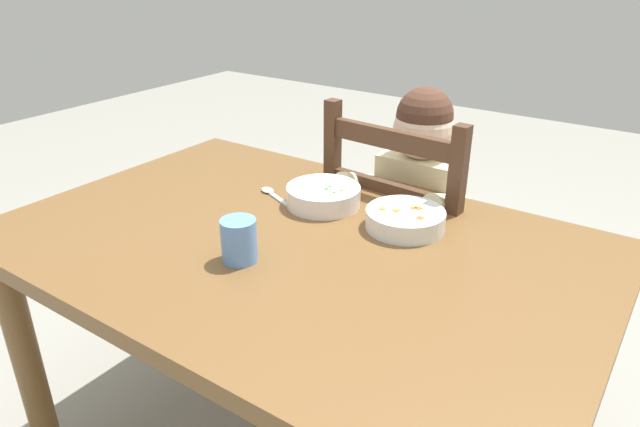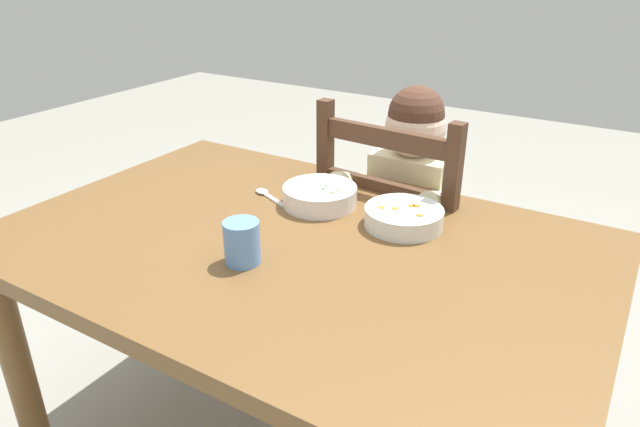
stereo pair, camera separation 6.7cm
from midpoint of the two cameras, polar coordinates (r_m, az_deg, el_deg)
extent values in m
cube|color=brown|center=(1.30, -4.02, -3.42)|extent=(1.34, 0.88, 0.04)
cylinder|color=brown|center=(1.70, -28.68, -13.81)|extent=(0.07, 0.07, 0.68)
cylinder|color=brown|center=(2.06, -11.46, -3.88)|extent=(0.07, 0.07, 0.68)
cylinder|color=brown|center=(1.62, 22.79, -14.38)|extent=(0.07, 0.07, 0.68)
cube|color=#4C3120|center=(1.81, 7.87, -3.78)|extent=(0.45, 0.45, 0.02)
cube|color=#4C3120|center=(2.02, 14.90, -8.87)|extent=(0.04, 0.04, 0.44)
cube|color=#4C3120|center=(2.15, 5.47, -5.80)|extent=(0.04, 0.04, 0.44)
cube|color=#4C3120|center=(1.73, 10.00, -14.81)|extent=(0.04, 0.04, 0.44)
cube|color=#4C3120|center=(1.88, -0.57, -10.66)|extent=(0.04, 0.04, 0.44)
cube|color=#4C3120|center=(1.47, 11.39, -0.22)|extent=(0.04, 0.04, 0.48)
cube|color=#4C3120|center=(1.64, -0.64, 3.09)|extent=(0.04, 0.04, 0.48)
cube|color=#4C3120|center=(1.49, 5.28, 7.46)|extent=(0.36, 0.05, 0.05)
cube|color=#4C3120|center=(1.54, 5.08, 2.35)|extent=(0.36, 0.05, 0.05)
cube|color=beige|center=(1.71, 7.79, 0.81)|extent=(0.22, 0.14, 0.32)
sphere|color=beige|center=(1.63, 8.27, 8.43)|extent=(0.17, 0.17, 0.17)
sphere|color=#543325|center=(1.62, 8.36, 9.73)|extent=(0.16, 0.16, 0.16)
cylinder|color=#3F4C72|center=(1.83, 3.89, -11.41)|extent=(0.07, 0.07, 0.46)
cylinder|color=#3F4C72|center=(1.79, 7.07, -12.44)|extent=(0.07, 0.07, 0.46)
cylinder|color=beige|center=(1.65, 2.38, 3.10)|extent=(0.06, 0.24, 0.13)
cylinder|color=beige|center=(1.55, 10.81, 1.17)|extent=(0.06, 0.24, 0.13)
cylinder|color=white|center=(1.45, -1.33, 1.74)|extent=(0.19, 0.19, 0.05)
cylinder|color=white|center=(1.46, -1.33, 0.94)|extent=(0.08, 0.08, 0.01)
cylinder|color=green|center=(1.45, -1.34, 2.01)|extent=(0.15, 0.15, 0.03)
sphere|color=#3B8D40|center=(1.44, -0.71, 2.57)|extent=(0.01, 0.01, 0.01)
sphere|color=#4B8D28|center=(1.41, -0.21, 1.95)|extent=(0.01, 0.01, 0.01)
sphere|color=green|center=(1.43, -1.03, 2.32)|extent=(0.01, 0.01, 0.01)
sphere|color=#529A3B|center=(1.42, 0.47, 2.20)|extent=(0.01, 0.01, 0.01)
sphere|color=#3A8E27|center=(1.42, -1.05, 2.28)|extent=(0.01, 0.01, 0.01)
cylinder|color=white|center=(1.35, 6.91, -0.39)|extent=(0.18, 0.18, 0.05)
cylinder|color=white|center=(1.36, 6.87, -1.14)|extent=(0.08, 0.08, 0.01)
cylinder|color=orange|center=(1.35, 6.93, -0.13)|extent=(0.15, 0.15, 0.02)
cube|color=orange|center=(1.34, 6.04, 0.33)|extent=(0.02, 0.02, 0.01)
cube|color=orange|center=(1.36, 8.17, 0.60)|extent=(0.02, 0.02, 0.01)
cube|color=orange|center=(1.34, 4.66, 0.47)|extent=(0.02, 0.02, 0.01)
cube|color=orange|center=(1.31, 8.42, -0.34)|extent=(0.02, 0.02, 0.01)
cube|color=orange|center=(1.36, 7.69, 0.61)|extent=(0.02, 0.02, 0.01)
cube|color=silver|center=(1.48, -5.76, 1.28)|extent=(0.09, 0.05, 0.00)
ellipsoid|color=silver|center=(1.54, -7.01, 2.19)|extent=(0.05, 0.05, 0.01)
cylinder|color=#6194E4|center=(1.19, -9.35, -2.86)|extent=(0.07, 0.07, 0.09)
camera|label=1|loc=(0.03, 88.52, 0.69)|focal=32.25mm
camera|label=2|loc=(0.03, -91.48, -0.69)|focal=32.25mm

